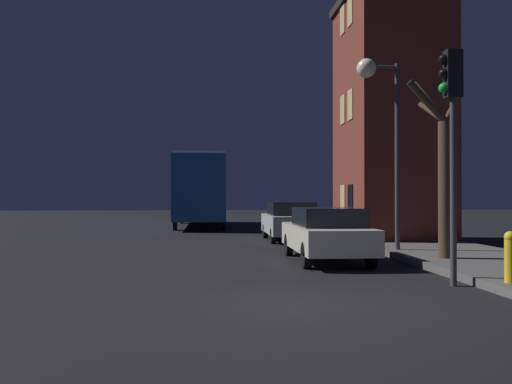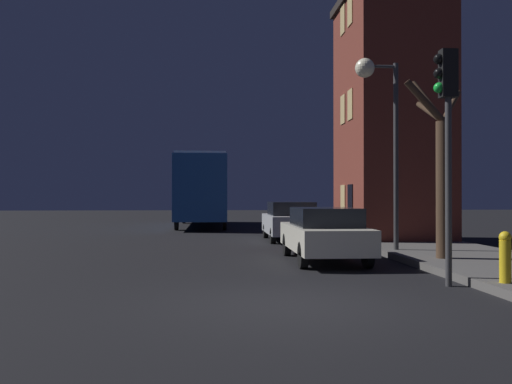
# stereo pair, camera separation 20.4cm
# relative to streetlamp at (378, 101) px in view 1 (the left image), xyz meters

# --- Properties ---
(ground_plane) EXTENTS (120.00, 120.00, 0.00)m
(ground_plane) POSITION_rel_streetlamp_xyz_m (-3.39, -6.94, -4.41)
(ground_plane) COLOR black
(brick_building) EXTENTS (3.58, 4.98, 9.18)m
(brick_building) POSITION_rel_streetlamp_xyz_m (1.98, 4.97, 0.36)
(brick_building) COLOR brown
(brick_building) RESTS_ON sidewalk
(streetlamp) EXTENTS (1.25, 0.55, 5.45)m
(streetlamp) POSITION_rel_streetlamp_xyz_m (0.00, 0.00, 0.00)
(streetlamp) COLOR #38383A
(streetlamp) RESTS_ON sidewalk
(traffic_light) EXTENTS (0.43, 0.24, 4.44)m
(traffic_light) POSITION_rel_streetlamp_xyz_m (-0.27, -5.51, -1.23)
(traffic_light) COLOR #38383A
(traffic_light) RESTS_ON ground
(bare_tree) EXTENTS (1.71, 1.55, 4.53)m
(bare_tree) POSITION_rel_streetlamp_xyz_m (0.94, -2.20, -2.00)
(bare_tree) COLOR #473323
(bare_tree) RESTS_ON sidewalk
(bus) EXTENTS (2.58, 11.10, 3.83)m
(bus) POSITION_rel_streetlamp_xyz_m (-5.28, 16.21, -2.14)
(bus) COLOR #194793
(bus) RESTS_ON ground
(car_near_lane) EXTENTS (1.71, 4.50, 1.39)m
(car_near_lane) POSITION_rel_streetlamp_xyz_m (-1.79, -1.35, -3.67)
(car_near_lane) COLOR beige
(car_near_lane) RESTS_ON ground
(car_mid_lane) EXTENTS (1.79, 4.32, 1.47)m
(car_mid_lane) POSITION_rel_streetlamp_xyz_m (-1.72, 5.60, -3.65)
(car_mid_lane) COLOR #B7BABF
(car_mid_lane) RESTS_ON ground
(fire_hydrant) EXTENTS (0.21, 0.21, 0.91)m
(fire_hydrant) POSITION_rel_streetlamp_xyz_m (0.47, -6.25, -3.77)
(fire_hydrant) COLOR gold
(fire_hydrant) RESTS_ON sidewalk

